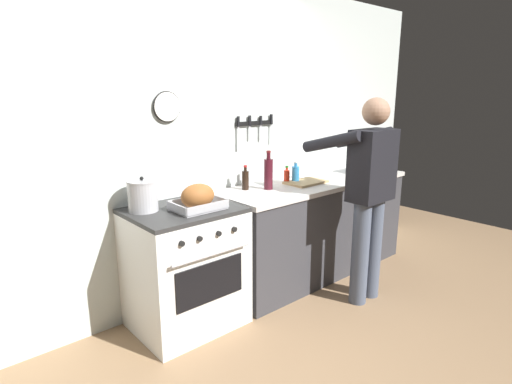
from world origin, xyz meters
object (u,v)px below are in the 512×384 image
Objects in this scene: stock_pot at (143,196)px; person_cook at (368,188)px; roasting_pan at (198,198)px; bottle_hot_sauce at (287,176)px; cutting_board at (306,182)px; bottle_wine_red at (268,173)px; bottle_soy_sauce at (245,180)px; stove at (186,268)px; bottle_dish_soap at (296,174)px.

person_cook is at bearing -25.95° from stock_pot.
bottle_hot_sauce is (1.07, 0.19, -0.02)m from roasting_pan.
cutting_board is 0.43m from bottle_wine_red.
stock_pot is at bearing 174.39° from cutting_board.
roasting_pan is at bearing 74.01° from person_cook.
bottle_soy_sauce reaches higher than roasting_pan.
person_cook is 1.74m from stock_pot.
bottle_hot_sauce is at bearing 5.11° from stove.
cutting_board is (1.50, -0.15, -0.10)m from stock_pot.
person_cook is at bearing -51.55° from bottle_soy_sauce.
stove is 1.26m from bottle_hot_sauce.
person_cook is 8.48× the size of bottle_dish_soap.
bottle_soy_sauce is 0.44m from bottle_hot_sauce.
stock_pot is 0.94m from bottle_soy_sauce.
bottle_dish_soap is at bearing 125.92° from cutting_board.
bottle_dish_soap is (0.51, -0.10, -0.00)m from bottle_soy_sauce.
stove is 1.35m from cutting_board.
stock_pot is 1.51m from cutting_board.
person_cook is 0.70m from bottle_dish_soap.
stove is 3.71× the size of stock_pot.
cutting_board is at bearing -5.61° from stock_pot.
stove is 0.62m from stock_pot.
bottle_hot_sauce is at bearing -6.63° from bottle_soy_sauce.
stock_pot is 1.10m from bottle_wine_red.
person_cook is 6.83× the size of stock_pot.
bottle_dish_soap reaches higher than stove.
stock_pot reaches higher than stove.
stock_pot is (-0.23, 0.13, 0.56)m from stove.
bottle_dish_soap reaches higher than bottle_hot_sauce.
bottle_wine_red is at bearing -4.83° from stock_pot.
bottle_dish_soap is at bearing 3.32° from bottle_wine_red.
roasting_pan reaches higher than stove.
cutting_board is at bearing -44.69° from bottle_hot_sauce.
bottle_hot_sauce is at bearing 146.16° from bottle_dish_soap.
bottle_soy_sauce is (0.94, 0.02, -0.02)m from stock_pot.
stock_pot is 1.38m from bottle_hot_sauce.
bottle_soy_sauce is at bearing 1.50° from stock_pot.
bottle_hot_sauce is (0.29, 0.07, -0.07)m from bottle_wine_red.
person_cook is 1.37m from roasting_pan.
roasting_pan is 0.98× the size of cutting_board.
bottle_soy_sauce is 0.52m from bottle_dish_soap.
bottle_wine_red is (-0.41, 0.06, 0.13)m from cutting_board.
cutting_board is at bearing -0.84° from stove.
stock_pot is 1.45m from bottle_dish_soap.
bottle_wine_red is 0.36m from bottle_dish_soap.
bottle_hot_sauce is (1.38, -0.03, -0.04)m from stock_pot.
roasting_pan is 0.68m from bottle_soy_sauce.
bottle_wine_red is (0.86, 0.04, 0.59)m from stove.
bottle_wine_red is at bearing -167.07° from bottle_hot_sauce.
bottle_hot_sauce is (-0.07, 0.05, -0.02)m from bottle_dish_soap.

